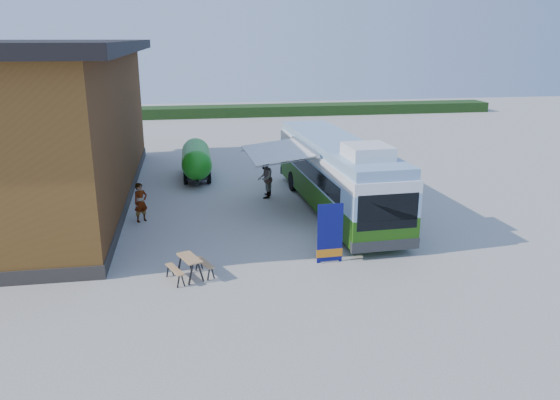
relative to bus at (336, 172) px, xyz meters
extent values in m
plane|color=#BCB7AD|center=(-2.99, -6.08, -1.79)|extent=(100.00, 100.00, 0.00)
cube|color=brown|center=(-13.49, 3.92, 1.71)|extent=(8.00, 20.00, 7.00)
cube|color=black|center=(-13.49, 3.92, 5.46)|extent=(9.60, 21.20, 0.50)
cube|color=#332D28|center=(-13.49, 3.92, -1.54)|extent=(8.10, 20.10, 0.50)
cube|color=#264419|center=(5.01, 31.92, -1.29)|extent=(40.00, 3.00, 1.00)
cube|color=#316711|center=(0.00, 0.07, -0.88)|extent=(3.02, 12.22, 1.11)
cube|color=#83AACD|center=(0.00, 0.07, 0.13)|extent=(3.02, 12.22, 0.91)
cube|color=black|center=(-1.28, 0.53, 0.13)|extent=(0.45, 10.10, 0.71)
cube|color=black|center=(1.23, 0.63, 0.13)|extent=(0.45, 10.10, 0.71)
cube|color=white|center=(0.00, 0.07, 0.82)|extent=(3.02, 12.22, 0.45)
cube|color=#83AACD|center=(0.00, 0.07, 1.25)|extent=(2.86, 12.01, 0.40)
cube|color=white|center=(0.15, -3.76, 1.70)|extent=(1.69, 1.88, 0.51)
cube|color=black|center=(0.24, -5.95, -0.02)|extent=(2.27, 0.15, 1.31)
cube|color=#2D2D2D|center=(0.24, -5.90, -1.28)|extent=(2.58, 0.30, 0.40)
cube|color=#2D2D2D|center=(-0.25, 6.05, -1.28)|extent=(2.58, 0.30, 0.40)
cylinder|color=black|center=(-0.98, -4.01, -1.28)|extent=(0.34, 1.02, 1.01)
cylinder|color=black|center=(1.30, -3.92, -1.28)|extent=(0.34, 1.02, 1.01)
cylinder|color=black|center=(-1.29, 3.56, -1.28)|extent=(0.34, 1.02, 1.01)
cylinder|color=black|center=(1.00, 3.66, -1.28)|extent=(0.34, 1.02, 1.01)
cube|color=white|center=(-2.70, 0.27, 0.91)|extent=(2.75, 4.24, 0.32)
cube|color=#A5A8AD|center=(-1.41, 0.33, 1.09)|extent=(0.33, 4.45, 0.15)
cylinder|color=#A5A8AD|center=(-2.63, -1.50, 0.81)|extent=(2.68, 0.16, 0.33)
cylinder|color=#A5A8AD|center=(-2.78, 2.04, 0.81)|extent=(2.68, 0.16, 0.33)
cube|color=#0C0F61|center=(-1.82, -5.93, -0.71)|extent=(0.92, 0.07, 2.16)
cube|color=orange|center=(-1.82, -5.93, -1.44)|extent=(0.94, 0.07, 0.30)
cube|color=#A5A8AD|center=(-1.82, -5.93, -1.75)|extent=(0.66, 0.21, 0.06)
cylinder|color=#A5A8AD|center=(-1.82, -5.91, -0.71)|extent=(0.02, 0.02, 2.16)
cube|color=tan|center=(-6.69, -6.44, -1.07)|extent=(0.87, 1.24, 0.04)
cube|color=tan|center=(-7.18, -6.64, -1.36)|extent=(0.65, 1.15, 0.03)
cube|color=tan|center=(-6.21, -6.25, -1.36)|extent=(0.65, 1.15, 0.03)
cube|color=black|center=(-6.67, -6.95, -1.43)|extent=(0.06, 0.06, 0.71)
cube|color=black|center=(-6.35, -6.82, -1.43)|extent=(0.06, 0.06, 0.71)
cube|color=black|center=(-7.03, -6.07, -1.43)|extent=(0.06, 0.06, 0.71)
cube|color=black|center=(-6.71, -5.94, -1.43)|extent=(0.06, 0.06, 0.71)
imported|color=#999999|center=(-8.69, -0.23, -0.93)|extent=(0.75, 0.69, 1.71)
imported|color=#999999|center=(-2.91, 2.50, -0.80)|extent=(0.99, 1.13, 1.96)
cylinder|color=#1D971B|center=(-6.16, 6.81, -0.59)|extent=(1.61, 3.55, 1.60)
sphere|color=#1D971B|center=(-6.17, 5.03, -0.59)|extent=(1.60, 1.60, 1.60)
sphere|color=#1D971B|center=(-6.15, 8.58, -0.59)|extent=(1.60, 1.60, 1.60)
cube|color=black|center=(-6.16, 6.81, -1.30)|extent=(1.08, 3.73, 0.18)
cube|color=black|center=(-6.17, 4.50, -1.34)|extent=(0.11, 1.06, 0.09)
cylinder|color=black|center=(-6.79, 5.75, -1.43)|extent=(0.22, 0.71, 0.71)
cylinder|color=black|center=(-5.54, 5.74, -1.43)|extent=(0.22, 0.71, 0.71)
cylinder|color=black|center=(-6.78, 7.87, -1.43)|extent=(0.22, 0.71, 0.71)
cylinder|color=black|center=(-5.54, 7.87, -1.43)|extent=(0.22, 0.71, 0.71)
camera|label=1|loc=(-6.53, -23.27, 5.86)|focal=35.00mm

